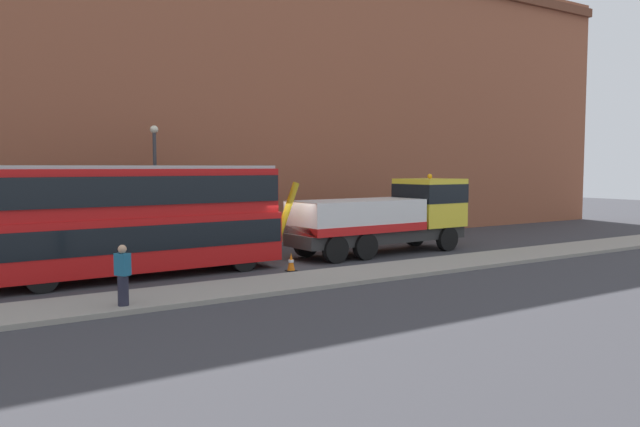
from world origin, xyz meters
TOP-DOWN VIEW (x-y plane):
  - ground_plane at (0.00, 0.00)m, footprint 120.00×120.00m
  - near_kerb at (0.00, -4.20)m, footprint 60.00×2.80m
  - building_facade at (0.00, 6.95)m, footprint 60.00×1.50m
  - recovery_tow_truck at (5.63, 0.05)m, footprint 10.18×2.89m
  - double_decker_bus at (-6.15, 0.03)m, footprint 11.10×2.86m
  - pedestrian_onlooker at (-7.93, -5.00)m, footprint 0.43×0.48m
  - traffic_cone_near_bus at (-0.68, -1.90)m, footprint 0.36×0.36m
  - street_lamp at (-3.75, 4.76)m, footprint 0.36×0.36m

SIDE VIEW (x-z plane):
  - ground_plane at x=0.00m, z-range 0.00..0.00m
  - near_kerb at x=0.00m, z-range 0.00..0.15m
  - traffic_cone_near_bus at x=-0.68m, z-range -0.02..0.70m
  - pedestrian_onlooker at x=-7.93m, z-range 0.13..1.84m
  - recovery_tow_truck at x=5.63m, z-range -0.08..3.59m
  - double_decker_bus at x=-6.15m, z-range 0.20..4.26m
  - street_lamp at x=-3.75m, z-range 0.56..6.39m
  - building_facade at x=0.00m, z-range 0.07..16.07m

